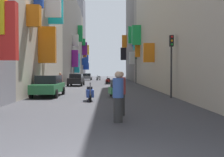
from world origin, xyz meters
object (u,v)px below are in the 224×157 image
pedestrian_crossing (60,82)px  traffic_light_far_corner (136,63)px  scooter_green (113,91)px  traffic_light_near_corner (171,55)px  parked_car_green (49,85)px  parked_car_grey (87,77)px  pedestrian_near_left (118,97)px  scooter_blue (90,93)px  scooter_white (99,78)px  scooter_red (108,81)px  scooter_silver (120,79)px  parked_car_black (76,80)px  pedestrian_mid_street (121,93)px  pedestrian_near_right (120,79)px

pedestrian_crossing → traffic_light_far_corner: (8.40, 14.58, 2.14)m
scooter_green → traffic_light_near_corner: 4.64m
parked_car_green → traffic_light_far_corner: (8.45, 18.98, 2.21)m
parked_car_grey → pedestrian_near_left: bearing=-84.2°
scooter_green → pedestrian_crossing: size_ratio=1.12×
scooter_blue → parked_car_grey: bearing=94.7°
scooter_white → pedestrian_near_left: pedestrian_near_left is taller
scooter_red → scooter_silver: same height
parked_car_green → traffic_light_near_corner: 8.91m
parked_car_green → scooter_silver: bearing=76.8°
parked_car_green → scooter_white: 34.57m
scooter_red → scooter_blue: size_ratio=0.97×
parked_car_green → scooter_green: size_ratio=2.27×
pedestrian_near_left → parked_car_green: bearing=115.4°
scooter_red → traffic_light_far_corner: (4.09, -0.46, 2.52)m
parked_car_grey → traffic_light_far_corner: (8.51, -17.37, 2.24)m
scooter_blue → traffic_light_near_corner: bearing=16.3°
scooter_white → parked_car_green: bearing=-94.1°
scooter_green → pedestrian_crossing: 6.95m
parked_car_black → scooter_red: bearing=54.0°
parked_car_green → traffic_light_far_corner: 20.89m
scooter_red → pedestrian_mid_street: pedestrian_mid_street is taller
scooter_blue → pedestrian_near_right: pedestrian_near_right is taller
scooter_silver → pedestrian_crossing: pedestrian_crossing is taller
pedestrian_near_left → pedestrian_near_right: (1.27, 25.19, -0.03)m
parked_car_grey → parked_car_green: bearing=-89.9°
parked_car_grey → parked_car_black: bearing=-89.0°
scooter_blue → traffic_light_far_corner: bearing=76.5°
parked_car_green → scooter_white: size_ratio=2.31×
parked_car_grey → pedestrian_near_left: 46.31m
scooter_white → traffic_light_near_corner: (6.09, -35.91, 2.41)m
parked_car_grey → scooter_green: (4.68, -37.16, -0.28)m
scooter_red → scooter_white: (-1.91, 15.04, 0.00)m
pedestrian_near_right → pedestrian_mid_street: size_ratio=0.97×
scooter_white → traffic_light_near_corner: 36.51m
parked_car_black → parked_car_grey: size_ratio=0.97×
pedestrian_near_left → pedestrian_crossing: bearing=107.9°
pedestrian_near_left → parked_car_black: bearing=100.3°
scooter_white → scooter_green: (2.17, -35.29, -0.00)m
pedestrian_mid_street → traffic_light_near_corner: bearing=61.4°
scooter_green → traffic_light_far_corner: traffic_light_far_corner is taller
pedestrian_crossing → parked_car_grey: bearing=90.2°
pedestrian_crossing → scooter_silver: bearing=74.6°
scooter_green → pedestrian_near_right: pedestrian_near_right is taller
scooter_white → scooter_blue: 37.49m
scooter_green → traffic_light_far_corner: 20.31m
pedestrian_mid_street → traffic_light_far_corner: 27.62m
scooter_silver → pedestrian_mid_street: bearing=-92.9°
scooter_silver → traffic_light_near_corner: traffic_light_near_corner is taller
scooter_white → pedestrian_crossing: 30.18m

